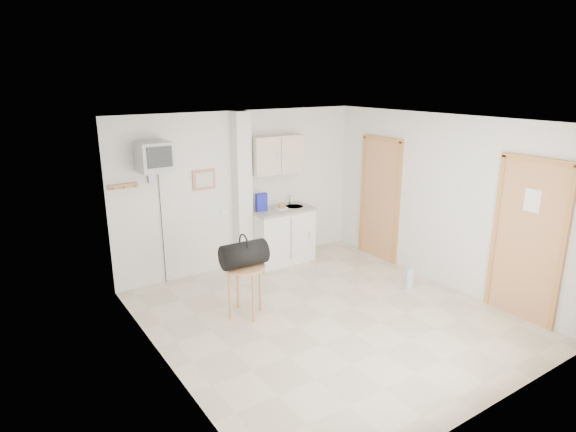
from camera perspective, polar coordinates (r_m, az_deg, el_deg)
ground at (r=6.39m, az=4.67°, el=-11.79°), size 4.50×4.50×0.00m
room_envelope at (r=6.05m, az=6.27°, el=2.16°), size 4.24×4.54×2.55m
kitchenette at (r=7.92m, az=-0.92°, el=0.13°), size 1.03×0.58×2.10m
crt_television at (r=6.83m, az=-15.54°, el=6.69°), size 0.44×0.45×2.15m
round_table at (r=6.21m, az=-5.13°, el=-6.90°), size 0.52×0.52×0.68m
duffel_bag at (r=6.10m, az=-5.25°, el=-4.51°), size 0.59×0.34×0.43m
water_bottle at (r=7.33m, az=14.24°, el=-7.21°), size 0.11×0.11×0.33m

